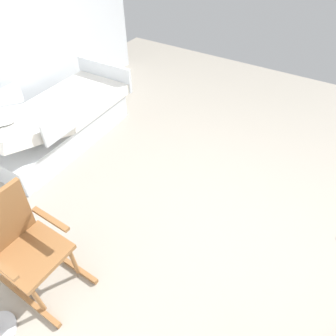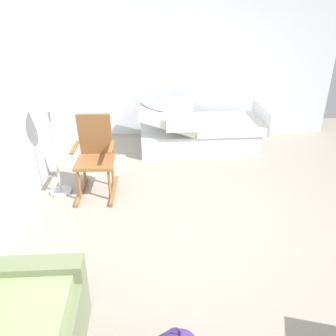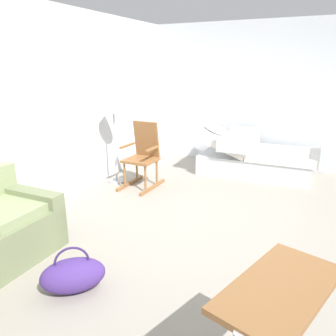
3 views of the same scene
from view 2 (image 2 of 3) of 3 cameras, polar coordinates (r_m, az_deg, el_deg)
ground_plane at (r=4.18m, az=8.88°, el=-9.31°), size 7.43×7.43×0.00m
side_wall at (r=6.47m, az=4.64°, el=16.97°), size 0.10×4.88×2.70m
hospital_bed at (r=6.03m, az=4.93°, el=5.82°), size 1.06×2.14×0.93m
rocking_chair at (r=4.71m, az=-11.59°, el=1.90°), size 0.77×0.51×1.05m
floor_lamp at (r=4.52m, az=-18.84°, el=9.80°), size 0.34×0.34×1.48m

